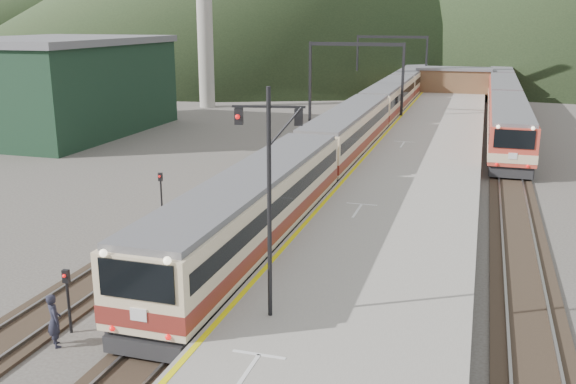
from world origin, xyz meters
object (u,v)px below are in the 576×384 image
(main_train, at_px, (389,99))
(worker, at_px, (54,320))
(second_train, at_px, (503,95))
(signal_mast, at_px, (269,181))

(main_train, height_order, worker, main_train)
(main_train, height_order, second_train, second_train)
(worker, bearing_deg, main_train, -53.15)
(signal_mast, xyz_separation_m, worker, (-6.60, -2.20, -4.57))
(second_train, bearing_deg, worker, -104.25)
(main_train, relative_size, worker, 57.23)
(second_train, height_order, signal_mast, signal_mast)
(main_train, height_order, signal_mast, signal_mast)
(main_train, distance_m, worker, 51.61)
(second_train, xyz_separation_m, signal_mast, (-8.20, -56.06, 3.38))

